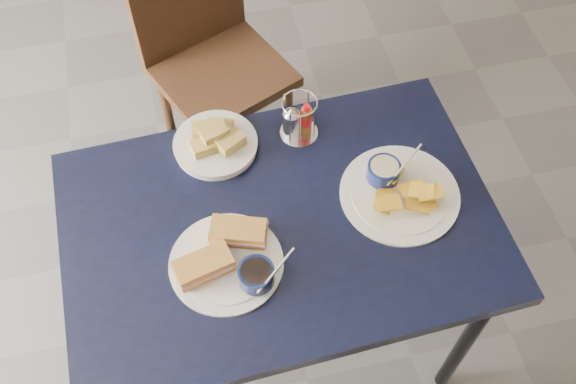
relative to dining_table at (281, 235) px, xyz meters
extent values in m
plane|color=#505055|center=(0.04, 0.11, -0.68)|extent=(6.00, 6.00, 0.00)
cube|color=black|center=(0.00, 0.00, 0.05)|extent=(1.16, 0.80, 0.04)
cylinder|color=black|center=(0.49, -0.30, -0.32)|extent=(0.04, 0.04, 0.71)
cylinder|color=black|center=(-0.49, 0.30, -0.32)|extent=(0.04, 0.04, 0.71)
cylinder|color=black|center=(0.49, 0.30, -0.32)|extent=(0.04, 0.04, 0.71)
cube|color=black|center=(-0.04, 0.84, -0.22)|extent=(0.57, 0.56, 0.04)
cylinder|color=black|center=(-0.22, 0.68, -0.46)|extent=(0.04, 0.04, 0.43)
cylinder|color=black|center=(0.14, 0.68, -0.46)|extent=(0.04, 0.04, 0.43)
cylinder|color=black|center=(-0.22, 1.01, -0.46)|extent=(0.04, 0.04, 0.43)
cylinder|color=black|center=(0.14, 1.01, -0.46)|extent=(0.04, 0.04, 0.43)
cylinder|color=white|center=(-0.16, -0.09, 0.08)|extent=(0.29, 0.29, 0.01)
cylinder|color=white|center=(-0.16, -0.09, 0.08)|extent=(0.24, 0.24, 0.00)
cube|color=#B58541|center=(-0.21, -0.10, 0.11)|extent=(0.15, 0.10, 0.04)
cube|color=tan|center=(-0.21, -0.10, 0.10)|extent=(0.16, 0.11, 0.01)
cube|color=#B58541|center=(-0.11, -0.03, 0.11)|extent=(0.16, 0.11, 0.04)
cube|color=tan|center=(-0.11, -0.03, 0.10)|extent=(0.16, 0.12, 0.01)
cylinder|color=#0A1238|center=(-0.09, -0.16, 0.11)|extent=(0.09, 0.09, 0.05)
cylinder|color=black|center=(-0.09, -0.16, 0.12)|extent=(0.08, 0.08, 0.01)
cylinder|color=silver|center=(-0.05, -0.18, 0.15)|extent=(0.11, 0.07, 0.08)
cylinder|color=white|center=(0.33, 0.01, 0.08)|extent=(0.32, 0.32, 0.01)
cylinder|color=white|center=(0.33, 0.01, 0.08)|extent=(0.26, 0.26, 0.00)
cube|color=gold|center=(0.29, 0.00, 0.09)|extent=(0.07, 0.08, 0.02)
cube|color=gold|center=(0.38, -0.04, 0.09)|extent=(0.06, 0.08, 0.02)
cube|color=gold|center=(0.36, 0.00, 0.09)|extent=(0.07, 0.05, 0.02)
cube|color=gold|center=(0.36, -0.05, 0.10)|extent=(0.08, 0.07, 0.02)
cube|color=gold|center=(0.32, 0.06, 0.10)|extent=(0.08, 0.08, 0.02)
cube|color=gold|center=(0.27, -0.03, 0.11)|extent=(0.07, 0.08, 0.02)
cube|color=gold|center=(0.37, -0.02, 0.11)|extent=(0.08, 0.07, 0.02)
cube|color=gold|center=(0.39, -0.03, 0.12)|extent=(0.07, 0.05, 0.02)
cube|color=gold|center=(0.28, -0.04, 0.12)|extent=(0.07, 0.05, 0.01)
cylinder|color=#0A1238|center=(0.30, 0.07, 0.11)|extent=(0.09, 0.09, 0.05)
cylinder|color=beige|center=(0.30, 0.07, 0.12)|extent=(0.08, 0.08, 0.01)
cylinder|color=silver|center=(0.35, 0.05, 0.15)|extent=(0.11, 0.07, 0.08)
cylinder|color=white|center=(-0.12, 0.28, 0.08)|extent=(0.23, 0.23, 0.02)
cylinder|color=white|center=(-0.12, 0.28, 0.09)|extent=(0.19, 0.19, 0.00)
cube|color=tan|center=(-0.15, 0.26, 0.11)|extent=(0.08, 0.06, 0.03)
cube|color=tan|center=(-0.10, 0.31, 0.12)|extent=(0.09, 0.07, 0.03)
cube|color=tan|center=(-0.08, 0.25, 0.12)|extent=(0.09, 0.08, 0.03)
cube|color=tan|center=(-0.14, 0.30, 0.13)|extent=(0.08, 0.06, 0.03)
cube|color=tan|center=(-0.12, 0.28, 0.13)|extent=(0.09, 0.07, 0.03)
cylinder|color=silver|center=(0.12, 0.28, 0.07)|extent=(0.11, 0.11, 0.01)
cylinder|color=silver|center=(0.15, 0.31, 0.14)|extent=(0.01, 0.01, 0.13)
cylinder|color=silver|center=(0.08, 0.31, 0.14)|extent=(0.01, 0.01, 0.13)
cylinder|color=silver|center=(0.08, 0.24, 0.14)|extent=(0.01, 0.01, 0.13)
cylinder|color=silver|center=(0.15, 0.24, 0.14)|extent=(0.01, 0.01, 0.13)
torus|color=silver|center=(0.12, 0.28, 0.20)|extent=(0.10, 0.10, 0.00)
cylinder|color=silver|center=(0.09, 0.28, 0.12)|extent=(0.05, 0.05, 0.08)
cone|color=silver|center=(0.09, 0.28, 0.17)|extent=(0.04, 0.04, 0.02)
cylinder|color=brown|center=(0.14, 0.28, 0.12)|extent=(0.03, 0.03, 0.08)
cylinder|color=#A1090B|center=(0.14, 0.28, 0.12)|extent=(0.03, 0.03, 0.03)
cylinder|color=#A1090B|center=(0.14, 0.28, 0.17)|extent=(0.02, 0.02, 0.02)
camera|label=1|loc=(-0.17, -0.85, 1.51)|focal=40.00mm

